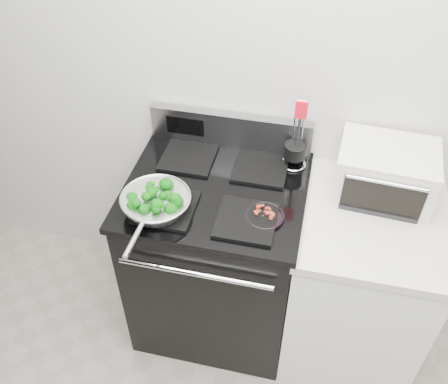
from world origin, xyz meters
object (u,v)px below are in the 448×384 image
(utensil_holder, at_px, (295,154))
(skillet, at_px, (156,202))
(bacon_plate, at_px, (265,214))
(toaster_oven, at_px, (385,172))
(gas_range, at_px, (217,256))

(utensil_holder, bearing_deg, skillet, -141.46)
(bacon_plate, height_order, toaster_oven, toaster_oven)
(bacon_plate, height_order, utensil_holder, utensil_holder)
(gas_range, xyz_separation_m, toaster_oven, (0.70, 0.16, 0.55))
(bacon_plate, bearing_deg, skillet, -172.08)
(skillet, bearing_deg, bacon_plate, 9.67)
(utensil_holder, distance_m, toaster_oven, 0.40)
(skillet, height_order, toaster_oven, toaster_oven)
(skillet, relative_size, toaster_oven, 1.10)
(skillet, bearing_deg, gas_range, 45.65)
(gas_range, relative_size, toaster_oven, 2.68)
(utensil_holder, height_order, toaster_oven, utensil_holder)
(skillet, distance_m, bacon_plate, 0.45)
(skillet, relative_size, bacon_plate, 2.92)
(toaster_oven, bearing_deg, bacon_plate, -143.81)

